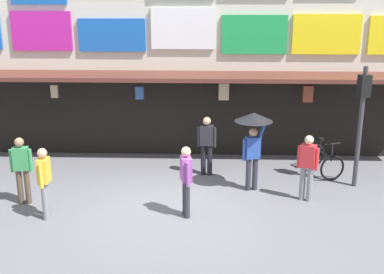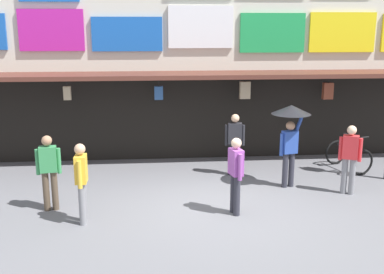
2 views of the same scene
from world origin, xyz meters
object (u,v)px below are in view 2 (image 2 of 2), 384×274
at_px(bicycle_parked, 349,156).
at_px(pedestrian_in_green, 235,141).
at_px(pedestrian_in_yellow, 81,179).
at_px(pedestrian_with_umbrella, 291,123).
at_px(pedestrian_in_white, 236,172).
at_px(pedestrian_in_purple, 49,169).
at_px(pedestrian_in_black, 350,156).

xyz_separation_m(bicycle_parked, pedestrian_in_green, (-3.28, -0.20, 0.55)).
bearing_deg(pedestrian_in_yellow, pedestrian_with_umbrella, 20.64).
xyz_separation_m(bicycle_parked, pedestrian_in_white, (-3.73, -2.85, 0.55)).
height_order(bicycle_parked, pedestrian_in_yellow, pedestrian_in_yellow).
bearing_deg(pedestrian_in_purple, pedestrian_in_green, 25.27).
distance_m(bicycle_parked, pedestrian_in_purple, 8.06).
distance_m(pedestrian_with_umbrella, pedestrian_in_yellow, 5.18).
distance_m(bicycle_parked, pedestrian_in_black, 2.11).
bearing_deg(pedestrian_in_yellow, bicycle_parked, 23.93).
bearing_deg(pedestrian_with_umbrella, pedestrian_in_black, -25.43).
distance_m(pedestrian_in_white, pedestrian_in_black, 3.08).
height_order(pedestrian_with_umbrella, pedestrian_in_green, pedestrian_with_umbrella).
bearing_deg(pedestrian_in_green, pedestrian_in_white, -99.60).
bearing_deg(pedestrian_in_purple, pedestrian_with_umbrella, 10.50).
bearing_deg(pedestrian_in_green, pedestrian_in_purple, -154.73).
xyz_separation_m(pedestrian_in_yellow, pedestrian_in_black, (6.09, 1.20, 0.00)).
relative_size(pedestrian_with_umbrella, pedestrian_in_green, 1.24).
xyz_separation_m(pedestrian_with_umbrella, pedestrian_in_black, (1.29, -0.61, -0.69)).
xyz_separation_m(bicycle_parked, pedestrian_in_black, (-0.81, -1.87, 0.55)).
xyz_separation_m(bicycle_parked, pedestrian_in_purple, (-7.71, -2.29, 0.55)).
relative_size(pedestrian_in_yellow, pedestrian_in_black, 1.00).
height_order(pedestrian_in_yellow, pedestrian_in_purple, same).
bearing_deg(pedestrian_with_umbrella, pedestrian_in_purple, -169.50).
height_order(pedestrian_in_black, pedestrian_in_green, same).
relative_size(pedestrian_in_yellow, pedestrian_in_white, 1.00).
relative_size(pedestrian_in_yellow, pedestrian_in_green, 1.00).
xyz_separation_m(pedestrian_with_umbrella, pedestrian_in_green, (-1.18, 1.05, -0.69)).
xyz_separation_m(bicycle_parked, pedestrian_with_umbrella, (-2.10, -1.25, 1.25)).
relative_size(pedestrian_with_umbrella, pedestrian_in_black, 1.24).
height_order(pedestrian_in_purple, pedestrian_in_black, same).
bearing_deg(pedestrian_with_umbrella, pedestrian_in_white, -135.51).
bearing_deg(pedestrian_in_white, pedestrian_in_black, 18.70).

